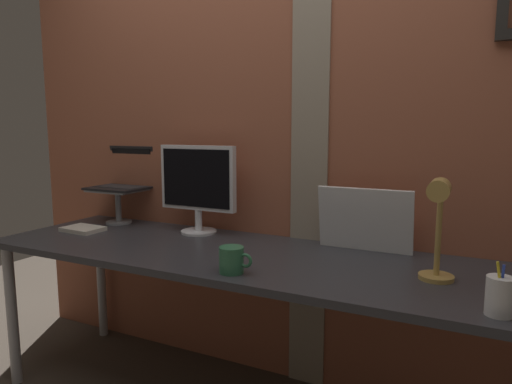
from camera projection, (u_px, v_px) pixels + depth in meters
name	position (u px, v px, depth m)	size (l,w,h in m)	color
brick_wall_back	(280.00, 124.00, 2.21)	(3.13, 0.16, 2.55)	#9E563D
desk	(246.00, 267.00, 1.92)	(2.39, 0.70, 0.73)	#333338
monitor	(198.00, 183.00, 2.25)	(0.42, 0.18, 0.44)	white
laptop_stand	(118.00, 200.00, 2.50)	(0.28, 0.22, 0.19)	gray
laptop	(126.00, 176.00, 2.55)	(0.31, 0.29, 0.23)	black
whiteboard_panel	(365.00, 220.00, 1.93)	(0.40, 0.02, 0.28)	white
desk_lamp	(438.00, 219.00, 1.50)	(0.12, 0.20, 0.36)	tan
pen_cup	(500.00, 296.00, 1.27)	(0.07, 0.07, 0.16)	white
coffee_mug	(232.00, 260.00, 1.65)	(0.13, 0.09, 0.10)	#33724C
paper_clutter_stack	(83.00, 229.00, 2.32)	(0.20, 0.14, 0.02)	silver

